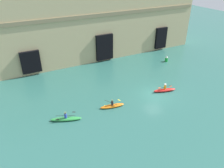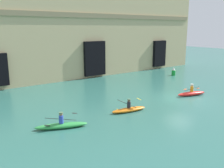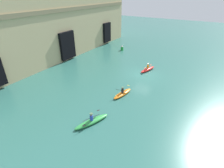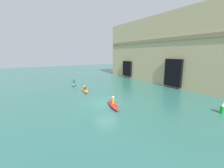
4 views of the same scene
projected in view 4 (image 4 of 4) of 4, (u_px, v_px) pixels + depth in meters
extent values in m
plane|color=#2D665B|center=(106.00, 103.00, 18.17)|extent=(120.00, 120.00, 0.00)
cube|color=tan|center=(186.00, 50.00, 26.25)|extent=(40.08, 5.33, 12.97)
cube|color=#847555|center=(177.00, 38.00, 24.49)|extent=(39.28, 0.24, 0.61)
cube|color=black|center=(127.00, 69.00, 36.49)|extent=(2.99, 0.70, 3.55)
cube|color=black|center=(173.00, 73.00, 25.66)|extent=(3.22, 0.70, 4.66)
ellipsoid|color=green|center=(74.00, 84.00, 28.72)|extent=(3.59, 2.00, 0.36)
cylinder|color=#2D47B7|center=(74.00, 82.00, 28.63)|extent=(0.31, 0.31, 0.54)
sphere|color=#9E704C|center=(74.00, 80.00, 28.55)|extent=(0.24, 0.24, 0.24)
cylinder|color=#4C6B4C|center=(74.00, 79.00, 28.53)|extent=(0.30, 0.30, 0.06)
cylinder|color=black|center=(74.00, 81.00, 28.62)|extent=(2.19, 0.29, 0.60)
ellipsoid|color=black|center=(73.00, 82.00, 29.54)|extent=(0.46, 0.23, 0.16)
ellipsoid|color=black|center=(75.00, 81.00, 27.70)|extent=(0.46, 0.23, 0.16)
ellipsoid|color=red|center=(113.00, 105.00, 16.69)|extent=(3.33, 1.51, 0.41)
cylinder|color=orange|center=(113.00, 101.00, 16.59)|extent=(0.30, 0.30, 0.54)
sphere|color=tan|center=(113.00, 98.00, 16.52)|extent=(0.24, 0.24, 0.24)
cylinder|color=silver|center=(113.00, 97.00, 16.50)|extent=(0.30, 0.30, 0.06)
cylinder|color=black|center=(113.00, 101.00, 16.59)|extent=(2.17, 0.21, 0.22)
ellipsoid|color=#D84C19|center=(117.00, 104.00, 15.76)|extent=(0.46, 0.21, 0.09)
ellipsoid|color=#D84C19|center=(109.00, 98.00, 17.41)|extent=(0.46, 0.21, 0.09)
ellipsoid|color=orange|center=(85.00, 90.00, 23.68)|extent=(3.18, 1.26, 0.34)
cylinder|color=#232328|center=(85.00, 88.00, 23.59)|extent=(0.29, 0.29, 0.50)
sphere|color=brown|center=(85.00, 85.00, 23.52)|extent=(0.23, 0.23, 0.23)
cylinder|color=#4C6B4C|center=(85.00, 85.00, 23.50)|extent=(0.29, 0.29, 0.06)
cylinder|color=black|center=(85.00, 88.00, 23.59)|extent=(1.77, 0.85, 0.97)
ellipsoid|color=yellow|center=(85.00, 89.00, 24.50)|extent=(0.45, 0.34, 0.24)
ellipsoid|color=yellow|center=(85.00, 86.00, 22.68)|extent=(0.45, 0.34, 0.24)
cylinder|color=green|center=(223.00, 110.00, 14.91)|extent=(0.54, 0.54, 0.76)
cone|color=white|center=(224.00, 104.00, 14.79)|extent=(0.46, 0.46, 0.40)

